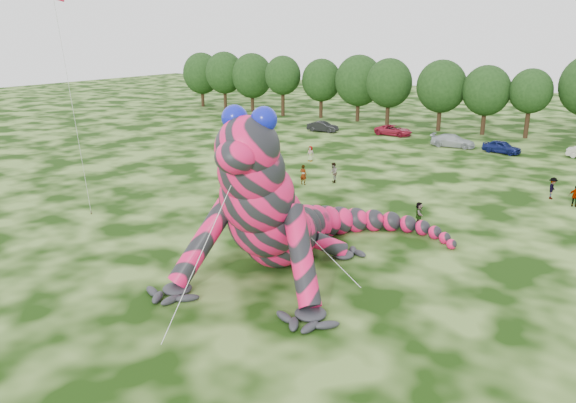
% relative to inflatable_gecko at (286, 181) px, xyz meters
% --- Properties ---
extents(ground, '(240.00, 240.00, 0.00)m').
position_rel_inflatable_gecko_xyz_m(ground, '(2.63, -7.39, -4.82)').
color(ground, '#16330A').
rests_on(ground, ground).
extents(inflatable_gecko, '(19.75, 22.13, 9.65)m').
position_rel_inflatable_gecko_xyz_m(inflatable_gecko, '(0.00, 0.00, 0.00)').
color(inflatable_gecko, '#EF1455').
rests_on(inflatable_gecko, ground).
extents(flying_kite, '(3.97, 4.04, 16.13)m').
position_rel_inflatable_gecko_xyz_m(flying_kite, '(-13.91, -3.71, 9.29)').
color(flying_kite, red).
rests_on(flying_kite, ground).
extents(tree_0, '(6.91, 6.22, 9.51)m').
position_rel_inflatable_gecko_xyz_m(tree_0, '(-51.93, 51.85, -0.07)').
color(tree_0, black).
rests_on(tree_0, ground).
extents(tree_1, '(6.74, 6.07, 9.81)m').
position_rel_inflatable_gecko_xyz_m(tree_1, '(-45.72, 50.67, 0.08)').
color(tree_1, black).
rests_on(tree_1, ground).
extents(tree_2, '(7.04, 6.34, 9.64)m').
position_rel_inflatable_gecko_xyz_m(tree_2, '(-40.39, 51.38, -0.00)').
color(tree_2, black).
rests_on(tree_2, ground).
extents(tree_3, '(5.81, 5.23, 9.44)m').
position_rel_inflatable_gecko_xyz_m(tree_3, '(-33.08, 49.68, -0.10)').
color(tree_3, black).
rests_on(tree_3, ground).
extents(tree_4, '(6.22, 5.60, 9.06)m').
position_rel_inflatable_gecko_xyz_m(tree_4, '(-27.01, 51.33, -0.30)').
color(tree_4, black).
rests_on(tree_4, ground).
extents(tree_5, '(7.16, 6.44, 9.80)m').
position_rel_inflatable_gecko_xyz_m(tree_5, '(-20.49, 51.05, 0.07)').
color(tree_5, black).
rests_on(tree_5, ground).
extents(tree_6, '(6.52, 5.86, 9.49)m').
position_rel_inflatable_gecko_xyz_m(tree_6, '(-14.92, 49.30, -0.08)').
color(tree_6, black).
rests_on(tree_6, ground).
extents(tree_7, '(6.68, 6.01, 9.48)m').
position_rel_inflatable_gecko_xyz_m(tree_7, '(-7.45, 49.42, -0.09)').
color(tree_7, black).
rests_on(tree_7, ground).
extents(tree_8, '(6.14, 5.53, 8.94)m').
position_rel_inflatable_gecko_xyz_m(tree_8, '(-1.59, 49.60, -0.35)').
color(tree_8, black).
rests_on(tree_8, ground).
extents(tree_9, '(5.27, 4.74, 8.68)m').
position_rel_inflatable_gecko_xyz_m(tree_9, '(3.70, 49.96, -0.49)').
color(tree_9, black).
rests_on(tree_9, ground).
extents(car_0, '(3.99, 2.06, 1.30)m').
position_rel_inflatable_gecko_xyz_m(car_0, '(-31.76, 39.95, -4.17)').
color(car_0, silver).
rests_on(car_0, ground).
extents(car_1, '(4.32, 1.78, 1.39)m').
position_rel_inflatable_gecko_xyz_m(car_1, '(-20.27, 40.07, -4.13)').
color(car_1, black).
rests_on(car_1, ground).
extents(car_2, '(4.89, 2.35, 1.35)m').
position_rel_inflatable_gecko_xyz_m(car_2, '(-11.13, 42.60, -4.15)').
color(car_2, maroon).
rests_on(car_2, ground).
extents(car_3, '(5.22, 2.54, 1.46)m').
position_rel_inflatable_gecko_xyz_m(car_3, '(-2.29, 39.18, -4.09)').
color(car_3, '#A9B0B3').
rests_on(car_3, ground).
extents(car_4, '(4.40, 2.46, 1.41)m').
position_rel_inflatable_gecko_xyz_m(car_4, '(3.35, 38.65, -4.12)').
color(car_4, '#101853').
rests_on(car_4, ground).
extents(spectator_1, '(1.04, 1.12, 1.83)m').
position_rel_inflatable_gecko_xyz_m(spectator_1, '(-6.20, 17.18, -3.91)').
color(spectator_1, gray).
rests_on(spectator_1, ground).
extents(spectator_2, '(0.69, 1.17, 1.78)m').
position_rel_inflatable_gecko_xyz_m(spectator_2, '(11.03, 22.31, -3.94)').
color(spectator_2, gray).
rests_on(spectator_2, ground).
extents(spectator_3, '(1.02, 0.51, 1.68)m').
position_rel_inflatable_gecko_xyz_m(spectator_3, '(12.86, 21.00, -3.98)').
color(spectator_3, gray).
rests_on(spectator_3, ground).
extents(spectator_5, '(0.99, 1.58, 1.63)m').
position_rel_inflatable_gecko_xyz_m(spectator_5, '(4.25, 10.44, -4.01)').
color(spectator_5, gray).
rests_on(spectator_5, ground).
extents(spectator_0, '(0.66, 0.43, 1.80)m').
position_rel_inflatable_gecko_xyz_m(spectator_0, '(-8.10, 15.18, -3.93)').
color(spectator_0, gray).
rests_on(spectator_0, ground).
extents(spectator_4, '(0.77, 0.50, 1.58)m').
position_rel_inflatable_gecko_xyz_m(spectator_4, '(-12.42, 23.67, -4.03)').
color(spectator_4, gray).
rests_on(spectator_4, ground).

